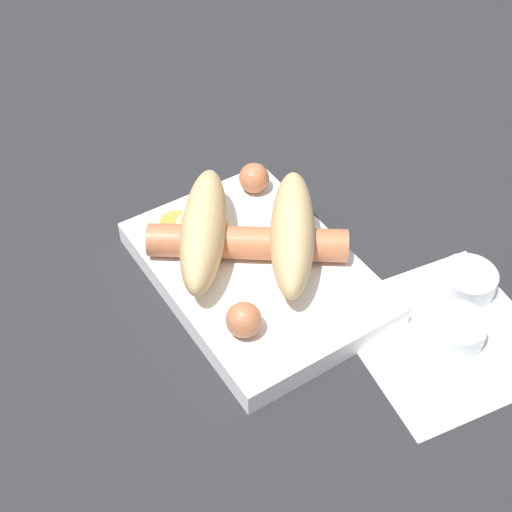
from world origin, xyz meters
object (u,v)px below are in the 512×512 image
object	(u,v)px
bread_roll	(248,231)
condiment_cup_near	(455,331)
food_tray	(256,273)
condiment_cup_far	(467,283)
sausage	(249,242)

from	to	relation	value
bread_roll	condiment_cup_near	bearing A→B (deg)	-147.32
bread_roll	condiment_cup_near	world-z (taller)	bread_roll
food_tray	condiment_cup_near	distance (m)	0.18
condiment_cup_near	condiment_cup_far	distance (m)	0.06
bread_roll	condiment_cup_far	distance (m)	0.20
condiment_cup_near	food_tray	bearing A→B (deg)	35.54
bread_roll	condiment_cup_near	distance (m)	0.19
food_tray	condiment_cup_near	size ratio (longest dim) A/B	4.57
condiment_cup_far	food_tray	bearing A→B (deg)	53.42
condiment_cup_near	condiment_cup_far	xyz separation A→B (m)	(0.03, -0.05, 0.00)
sausage	condiment_cup_far	distance (m)	0.19
condiment_cup_far	condiment_cup_near	bearing A→B (deg)	125.54
condiment_cup_near	condiment_cup_far	size ratio (longest dim) A/B	1.00
sausage	condiment_cup_near	size ratio (longest dim) A/B	3.48
food_tray	bread_roll	xyz separation A→B (m)	(0.01, -0.00, 0.04)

